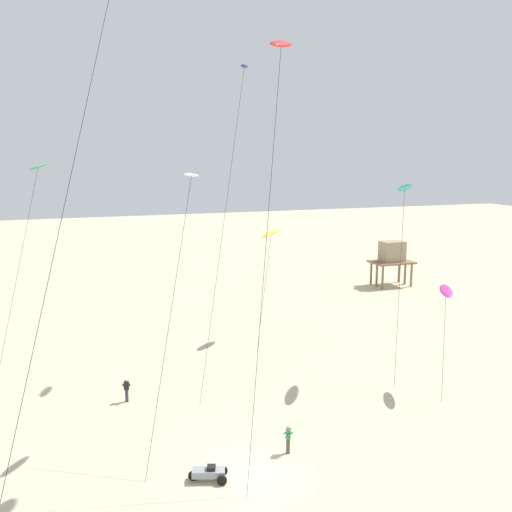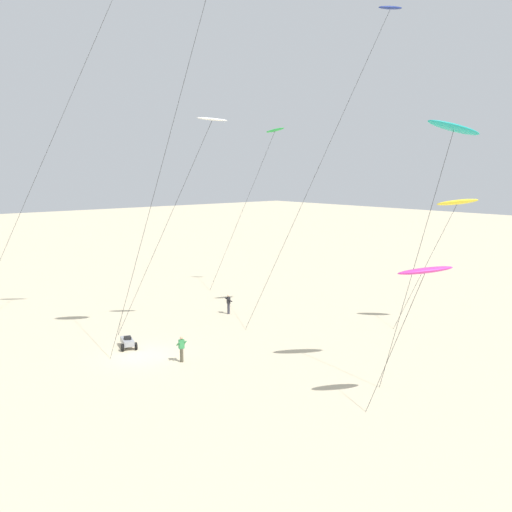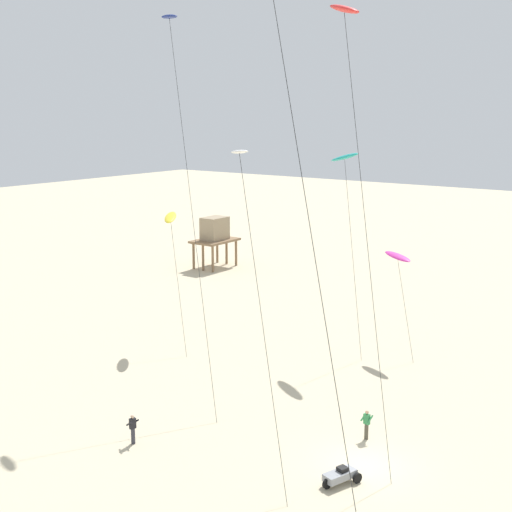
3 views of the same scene
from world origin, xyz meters
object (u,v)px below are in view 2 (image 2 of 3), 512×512
Objects in this scene: kite_flyer_middle at (229,303)px; beach_buggy at (127,342)px; kite_navy at (386,17)px; kite_yellow at (457,203)px; kite_white at (210,124)px; kite_teal at (454,129)px; kite_flyer_nearest at (182,348)px; kite_green at (273,135)px; kite_magenta at (425,271)px.

kite_flyer_middle is 11.47m from beach_buggy.
kite_yellow is at bearing 46.42° from kite_navy.
kite_flyer_middle is (-10.54, -6.37, -22.02)m from kite_navy.
beach_buggy is at bearing -74.73° from kite_flyer_middle.
kite_white reaches higher than kite_teal.
kite_navy reaches higher than kite_flyer_nearest.
beach_buggy is (-7.52, -17.43, -22.49)m from kite_navy.
kite_navy is 14.24× the size of kite_flyer_nearest.
beach_buggy is at bearing -166.51° from kite_flyer_nearest.
beach_buggy is at bearing -117.97° from kite_yellow.
kite_yellow is 26.08m from beach_buggy.
kite_flyer_middle is at bearing 105.27° from beach_buggy.
kite_flyer_middle is (-14.47, -10.50, -8.72)m from kite_yellow.
kite_flyer_nearest is at bearing 13.49° from beach_buggy.
kite_navy reaches higher than kite_teal.
kite_flyer_middle is (5.16, -9.58, -14.40)m from kite_green.
kite_navy is 1.60× the size of kite_teal.
kite_magenta is 31.86m from kite_green.
kite_teal is (10.32, -7.28, -8.69)m from kite_navy.
kite_navy is at bearing 80.88° from kite_flyer_nearest.
kite_magenta is 19.98m from kite_white.
kite_yellow is 0.68× the size of kite_teal.
kite_magenta is at bearing -27.84° from kite_green.
kite_teal reaches higher than kite_magenta.
kite_navy is at bearing -11.54° from kite_green.
kite_yellow is at bearing 72.22° from kite_flyer_nearest.
kite_navy is at bearing 31.15° from kite_flyer_middle.
kite_green is at bearing 158.06° from kite_teal.
kite_navy is 1.51× the size of kite_white.
kite_flyer_nearest is (13.10, -19.46, -14.40)m from kite_green.
kite_magenta is 4.49× the size of kite_flyer_nearest.
kite_magenta is (7.61, -15.31, -2.43)m from kite_yellow.
kite_navy is 11.18× the size of beach_buggy.
beach_buggy is at bearing -96.65° from kite_white.
kite_white is 7.42× the size of beach_buggy.
kite_navy is 17.75m from kite_green.
kite_navy is 15.32m from kite_teal.
kite_flyer_nearest is 5.08m from beach_buggy.
kite_yellow reaches higher than kite_flyer_middle.
kite_yellow is at bearing 116.44° from kite_magenta.
kite_navy is 29.43m from beach_buggy.
kite_navy is 3.17× the size of kite_magenta.
kite_magenta is 21.16m from beach_buggy.
kite_teal reaches higher than kite_flyer_nearest.
kite_navy reaches higher than kite_green.
kite_green is 16.65m from kite_white.
beach_buggy is at bearing -113.34° from kite_navy.
kite_white reaches higher than kite_yellow.
beach_buggy is at bearing -150.35° from kite_teal.
kite_green is 1.09× the size of kite_teal.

